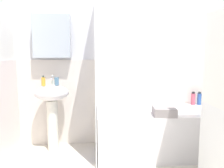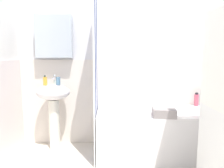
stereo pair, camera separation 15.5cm
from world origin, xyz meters
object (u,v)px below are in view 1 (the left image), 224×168
soap_dispenser (43,81)px  shampoo_bottle (199,99)px  sink (52,103)px  body_wash_bottle (205,99)px  towel_folded (164,111)px  bathtub (161,131)px  lotion_bottle (193,99)px  toothbrush_cup (57,81)px

soap_dispenser → shampoo_bottle: (2.11, 0.13, -0.28)m
sink → shampoo_bottle: bearing=2.8°
soap_dispenser → body_wash_bottle: 2.23m
sink → towel_folded: 1.42m
sink → bathtub: sink is taller
bathtub → towel_folded: towel_folded is taller
bathtub → shampoo_bottle: shampoo_bottle is taller
soap_dispenser → body_wash_bottle: bearing=3.6°
soap_dispenser → bathtub: soap_dispenser is taller
bathtub → lotion_bottle: bearing=26.8°
sink → lotion_bottle: size_ratio=4.79×
bathtub → body_wash_bottle: (0.72, 0.28, 0.36)m
bathtub → towel_folded: 0.41m
body_wash_bottle → towel_folded: (-0.76, -0.51, -0.03)m
sink → towel_folded: size_ratio=3.48×
sink → towel_folded: sink is taller
soap_dispenser → toothbrush_cup: bearing=9.8°
shampoo_bottle → body_wash_bottle: bearing=8.6°
toothbrush_cup → body_wash_bottle: (2.05, 0.11, -0.29)m
bathtub → shampoo_bottle: size_ratio=8.93×
bathtub → lotion_bottle: size_ratio=8.93×
toothbrush_cup → lotion_bottle: 1.89m
body_wash_bottle → toothbrush_cup: bearing=-176.9°
sink → towel_folded: bearing=-16.1°
lotion_bottle → towel_folded: bearing=-138.9°
soap_dispenser → bathtub: size_ratio=0.08×
body_wash_bottle → sink: bearing=-177.0°
soap_dispenser → body_wash_bottle: soap_dispenser is taller
toothbrush_cup → shampoo_bottle: toothbrush_cup is taller
sink → toothbrush_cup: bearing=0.4°
bathtub → body_wash_bottle: body_wash_bottle is taller
shampoo_bottle → sink: bearing=-177.2°
sink → shampoo_bottle: sink is taller
body_wash_bottle → lotion_bottle: 0.18m
sink → lotion_bottle: 1.94m
shampoo_bottle → soap_dispenser: bearing=-176.6°
body_wash_bottle → bathtub: bearing=-158.9°
shampoo_bottle → towel_folded: bearing=-143.3°
sink → body_wash_bottle: size_ratio=5.36×
toothbrush_cup → bathtub: size_ratio=0.06×
towel_folded → bathtub: bearing=80.5°
sink → shampoo_bottle: (2.02, 0.10, 0.01)m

